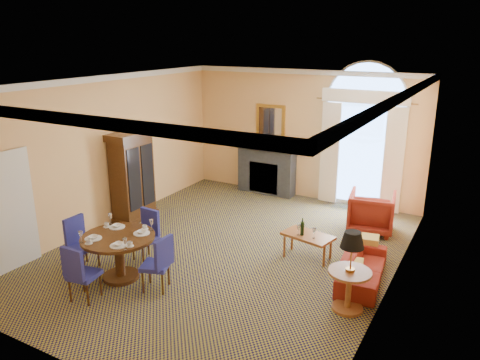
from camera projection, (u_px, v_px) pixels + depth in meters
The scene contains 12 objects.
ground at pixel (227, 251), 8.98m from camera, with size 7.50×7.50×0.00m, color #181440.
room_envelope at pixel (243, 116), 8.81m from camera, with size 6.04×7.52×3.45m.
armoire at pixel (132, 178), 10.36m from camera, with size 0.57×1.01×1.97m.
dining_table at pixel (119, 247), 7.83m from camera, with size 1.23×1.23×0.98m.
dining_chair_north at pixel (148, 231), 8.56m from camera, with size 0.52×0.52×0.94m.
dining_chair_south at pixel (79, 271), 7.14m from camera, with size 0.48×0.48×0.94m.
dining_chair_east at pixel (159, 260), 7.46m from camera, with size 0.53×0.53×0.94m.
dining_chair_west at pixel (79, 239), 8.24m from camera, with size 0.45×0.44×0.94m.
sofa at pixel (362, 267), 7.85m from camera, with size 1.65×0.64×0.48m, color maroon.
armchair at pixel (371, 212), 9.81m from camera, with size 0.91×0.93×0.85m, color maroon.
coffee_table at pixel (307, 236), 8.60m from camera, with size 1.00×0.69×0.80m.
side_table at pixel (351, 263), 6.85m from camera, with size 0.64×0.64×1.24m.
Camera 1 is at (4.19, -7.03, 3.96)m, focal length 35.00 mm.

